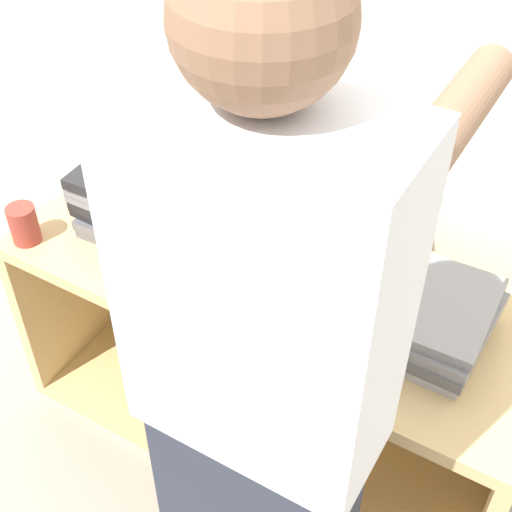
{
  "coord_description": "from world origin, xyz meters",
  "views": [
    {
      "loc": [
        0.61,
        -0.84,
        1.77
      ],
      "look_at": [
        0.0,
        0.19,
        0.71
      ],
      "focal_mm": 50.0,
      "sensor_mm": 36.0,
      "label": 1
    }
  ],
  "objects": [
    {
      "name": "laptop_stack_right",
      "position": [
        0.35,
        0.27,
        0.65
      ],
      "size": [
        0.34,
        0.3,
        0.11
      ],
      "color": "#B7B7BC",
      "rests_on": "cart"
    },
    {
      "name": "cart",
      "position": [
        0.0,
        0.34,
        0.3
      ],
      "size": [
        1.35,
        0.55,
        0.59
      ],
      "color": "tan",
      "rests_on": "ground_plane"
    },
    {
      "name": "ground_plane",
      "position": [
        0.0,
        0.0,
        0.0
      ],
      "size": [
        12.0,
        12.0,
        0.0
      ],
      "primitive_type": "plane",
      "color": "#9E9384"
    },
    {
      "name": "inventory_tag",
      "position": [
        -0.35,
        0.21,
        0.79
      ],
      "size": [
        0.06,
        0.02,
        0.01
      ],
      "color": "red",
      "rests_on": "laptop_stack_left"
    },
    {
      "name": "laptop_stack_left",
      "position": [
        -0.35,
        0.28,
        0.69
      ],
      "size": [
        0.34,
        0.3,
        0.19
      ],
      "color": "slate",
      "rests_on": "cart"
    },
    {
      "name": "laptop_open",
      "position": [
        0.0,
        0.33,
        0.65
      ],
      "size": [
        0.32,
        0.32,
        0.3
      ],
      "color": "gray",
      "rests_on": "cart"
    },
    {
      "name": "mug",
      "position": [
        -0.61,
        0.07,
        0.64
      ],
      "size": [
        0.07,
        0.07,
        0.1
      ],
      "color": "#9E382D",
      "rests_on": "cart"
    },
    {
      "name": "person",
      "position": [
        0.25,
        -0.21,
        0.79
      ],
      "size": [
        0.4,
        0.52,
        1.57
      ],
      "color": "#2D3342",
      "rests_on": "ground_plane"
    }
  ]
}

